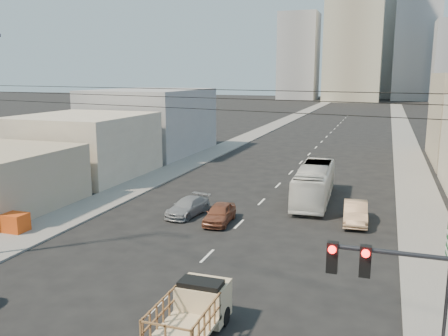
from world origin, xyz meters
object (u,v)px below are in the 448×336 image
Objects in this scene: city_bus at (314,183)px; sedan_tan at (355,213)px; flatbed_pickup at (193,310)px; crate_stack at (13,222)px; sedan_brown at (220,213)px; sedan_grey at (188,207)px; traffic_signal at (412,314)px.

city_bus is 5.98m from sedan_tan.
flatbed_pickup is 2.45× the size of crate_stack.
sedan_grey is (-2.74, 0.96, -0.05)m from sedan_brown.
traffic_signal reaches higher than city_bus.
traffic_signal is (2.46, -20.25, 3.35)m from sedan_tan.
city_bus is 5.74× the size of crate_stack.
flatbed_pickup is 17.28m from sedan_tan.
city_bus reaches higher than crate_stack.
city_bus reaches higher than sedan_brown.
flatbed_pickup reaches higher than sedan_grey.
city_bus is at bearing 86.18° from flatbed_pickup.
city_bus reaches higher than sedan_grey.
flatbed_pickup is 14.17m from sedan_brown.
flatbed_pickup is 8.75m from traffic_signal.
flatbed_pickup reaches higher than sedan_tan.
city_bus is (1.43, 21.39, 0.34)m from flatbed_pickup.
city_bus is 25.90m from traffic_signal.
traffic_signal is at bearing -87.22° from sedan_tan.
sedan_tan is (3.48, -4.82, -0.71)m from city_bus.
city_bus is 1.72× the size of traffic_signal.
sedan_brown is at bearing 27.68° from crate_stack.
sedan_brown is at bearing -125.95° from city_bus.
flatbed_pickup is at bearing -78.01° from sedan_brown.
traffic_signal is at bearing -78.91° from city_bus.
sedan_grey is (-6.47, 14.62, -0.48)m from flatbed_pickup.
sedan_brown is at bearing 122.60° from traffic_signal.
city_bus reaches higher than flatbed_pickup.
city_bus is at bearing 103.31° from traffic_signal.
sedan_tan is (8.64, 2.91, 0.06)m from sedan_brown.
crate_stack is at bearing -160.16° from sedan_tan.
sedan_brown is at bearing -165.52° from sedan_tan.
sedan_brown reaches higher than sedan_grey.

